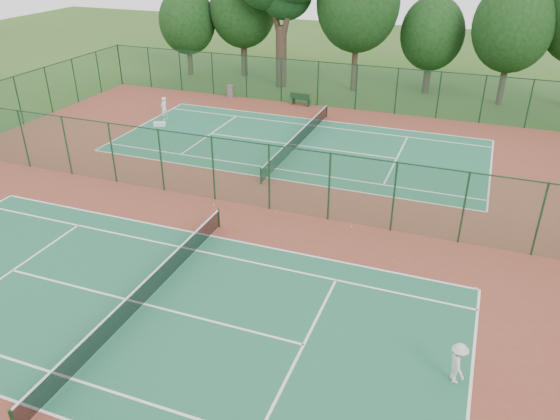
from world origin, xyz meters
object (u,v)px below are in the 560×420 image
object	(u,v)px
trash_bin	(230,91)
bench	(301,99)
player_far	(164,109)
kit_bag	(160,124)
player_near	(458,363)

from	to	relation	value
trash_bin	bench	bearing A→B (deg)	-0.72
player_far	kit_bag	xyz separation A→B (m)	(0.40, -1.37, -0.71)
trash_bin	bench	xyz separation A→B (m)	(6.22, -0.08, 0.02)
bench	kit_bag	world-z (taller)	bench
player_far	trash_bin	xyz separation A→B (m)	(1.94, 7.12, -0.36)
kit_bag	player_near	bearing A→B (deg)	-61.58
kit_bag	bench	bearing A→B (deg)	25.06
bench	trash_bin	bearing A→B (deg)	-175.04
player_near	kit_bag	distance (m)	28.38
player_far	kit_bag	world-z (taller)	player_far
trash_bin	player_far	bearing A→B (deg)	-105.25
player_near	bench	distance (m)	29.96
player_far	bench	size ratio (longest dim) A/B	1.01
player_near	player_far	world-z (taller)	player_far
trash_bin	kit_bag	xyz separation A→B (m)	(-1.54, -8.49, -0.35)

